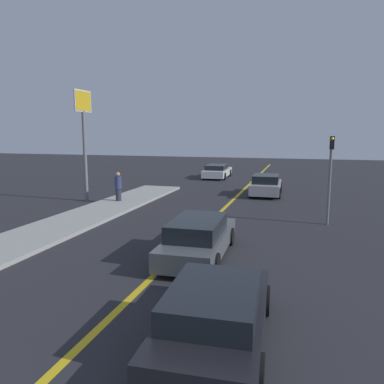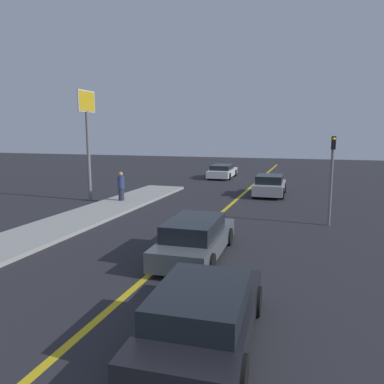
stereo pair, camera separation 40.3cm
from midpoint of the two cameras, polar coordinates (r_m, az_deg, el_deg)
name	(u,v)px [view 1 (the left image)]	position (r m, az deg, el deg)	size (l,w,h in m)	color
road_center_line	(221,212)	(19.18, 3.80, -3.01)	(0.20, 60.00, 0.01)	gold
sidewalk_left	(54,228)	(16.62, -20.88, -5.22)	(2.72, 24.89, 0.15)	#9E9E99
car_near_right_lane	(215,314)	(7.46, 1.95, -18.12)	(2.12, 4.35, 1.20)	black
car_ahead_center	(199,238)	(12.22, 0.07, -7.02)	(1.97, 4.77, 1.29)	#4C5156
car_far_distant	(266,185)	(24.54, 10.74, 1.02)	(2.01, 4.00, 1.33)	#9E9EA3
car_parked_left_lot	(217,171)	(33.62, 3.52, 3.18)	(2.11, 4.83, 1.18)	silver
pedestrian_mid_group	(118,187)	(21.71, -11.70, 0.82)	(0.38, 0.38, 1.65)	#282D3D
traffic_light	(330,171)	(17.06, 19.68, 3.06)	(0.18, 0.40, 3.85)	slate
roadside_sign	(84,121)	(22.75, -16.70, 10.26)	(0.20, 1.65, 6.39)	slate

